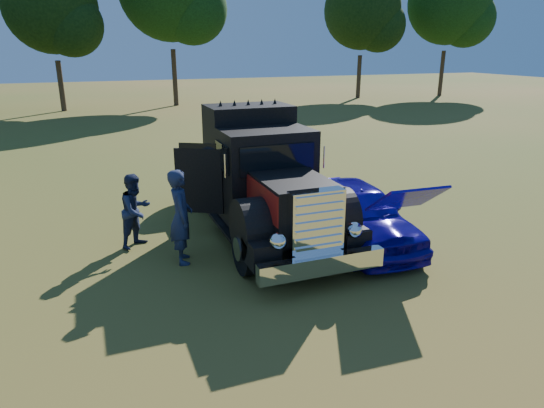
{
  "coord_description": "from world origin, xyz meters",
  "views": [
    {
      "loc": [
        -2.6,
        -7.98,
        4.39
      ],
      "look_at": [
        1.06,
        1.61,
        1.02
      ],
      "focal_mm": 32.0,
      "sensor_mm": 36.0,
      "label": 1
    }
  ],
  "objects": [
    {
      "name": "spectator_far",
      "position": [
        -1.78,
        2.76,
        0.85
      ],
      "size": [
        1.05,
        1.02,
        1.7
      ],
      "primitive_type": "imported",
      "rotation": [
        0.0,
        0.0,
        0.7
      ],
      "color": "#1C2942",
      "rests_on": "ground"
    },
    {
      "name": "diamond_t_truck",
      "position": [
        1.14,
        2.59,
        1.28
      ],
      "size": [
        3.25,
        7.16,
        3.0
      ],
      "color": "black",
      "rests_on": "ground"
    },
    {
      "name": "hotrod_coupe",
      "position": [
        2.98,
        1.17,
        0.72
      ],
      "size": [
        1.89,
        4.33,
        1.89
      ],
      "color": "#17079D",
      "rests_on": "ground"
    },
    {
      "name": "ground",
      "position": [
        0.0,
        0.0,
        0.0
      ],
      "size": [
        120.0,
        120.0,
        0.0
      ],
      "primitive_type": "plane",
      "color": "#39581A",
      "rests_on": "ground"
    },
    {
      "name": "spectator_near",
      "position": [
        -0.99,
        1.53,
        1.01
      ],
      "size": [
        0.55,
        0.78,
        2.02
      ],
      "primitive_type": "imported",
      "rotation": [
        0.0,
        0.0,
        1.47
      ],
      "color": "#1E2C46",
      "rests_on": "ground"
    }
  ]
}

